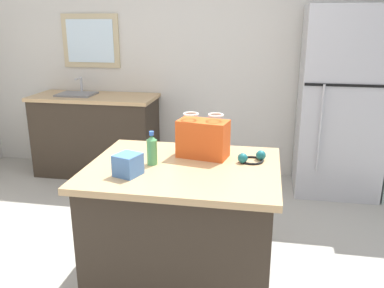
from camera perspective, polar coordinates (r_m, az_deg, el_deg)
The scene contains 8 objects.
back_wall at distance 4.65m, azimuth 2.91°, elevation 11.88°, with size 5.66×0.13×2.63m.
kitchen_island at distance 2.71m, azimuth -1.16°, elevation -11.62°, with size 1.18×0.95×0.87m.
refrigerator at distance 4.34m, azimuth 20.14°, elevation 5.40°, with size 0.81×0.67×1.87m.
sink_counter at distance 4.81m, azimuth -13.28°, elevation 1.36°, with size 1.39×0.60×1.11m.
shopping_bag at distance 2.66m, azimuth 1.56°, elevation 0.80°, with size 0.35×0.23×0.29m.
small_box at distance 2.39m, azimuth -8.95°, elevation -2.88°, with size 0.13×0.14×0.13m, color #4775B7.
bottle at distance 2.54m, azimuth -5.62°, elevation -0.81°, with size 0.06×0.06×0.21m.
ear_defenders at distance 2.63m, azimuth 8.36°, elevation -1.95°, with size 0.21×0.21×0.06m.
Camera 1 is at (0.58, -2.22, 1.74)m, focal length 38.14 mm.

